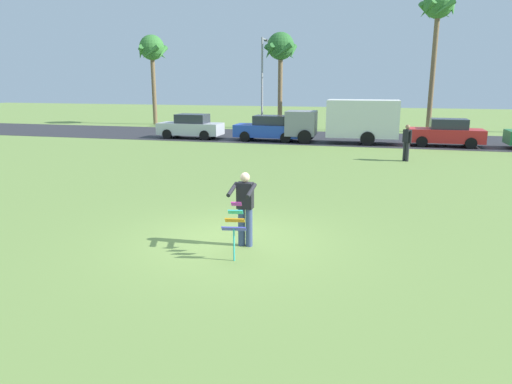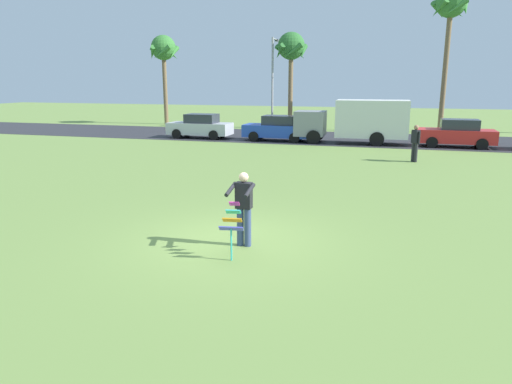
# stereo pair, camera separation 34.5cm
# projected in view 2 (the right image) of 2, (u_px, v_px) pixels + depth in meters

# --- Properties ---
(ground_plane) EXTENTS (120.00, 120.00, 0.00)m
(ground_plane) POSITION_uv_depth(u_px,v_px,m) (231.00, 241.00, 11.20)
(ground_plane) COLOR olive
(road_strip) EXTENTS (120.00, 8.00, 0.01)m
(road_strip) POSITION_uv_depth(u_px,v_px,m) (336.00, 138.00, 31.18)
(road_strip) COLOR #2D2D33
(road_strip) RESTS_ON ground
(person_kite_flyer) EXTENTS (0.55, 0.66, 1.73)m
(person_kite_flyer) POSITION_uv_depth(u_px,v_px,m) (244.00, 206.00, 10.65)
(person_kite_flyer) COLOR #384772
(person_kite_flyer) RESTS_ON ground
(kite_held) EXTENTS (0.53, 0.68, 1.18)m
(kite_held) POSITION_uv_depth(u_px,v_px,m) (232.00, 222.00, 9.95)
(kite_held) COLOR #D83399
(kite_held) RESTS_ON ground
(parked_car_silver) EXTENTS (4.22, 1.87, 1.60)m
(parked_car_silver) POSITION_uv_depth(u_px,v_px,m) (200.00, 126.00, 31.09)
(parked_car_silver) COLOR silver
(parked_car_silver) RESTS_ON ground
(parked_car_blue) EXTENTS (4.21, 1.86, 1.60)m
(parked_car_blue) POSITION_uv_depth(u_px,v_px,m) (278.00, 129.00, 29.67)
(parked_car_blue) COLOR #2347B7
(parked_car_blue) RESTS_ON ground
(parked_truck_grey_van) EXTENTS (6.73, 2.19, 2.62)m
(parked_truck_grey_van) POSITION_uv_depth(u_px,v_px,m) (358.00, 120.00, 28.19)
(parked_truck_grey_van) COLOR gray
(parked_truck_grey_van) RESTS_ON ground
(parked_car_red) EXTENTS (4.23, 1.90, 1.60)m
(parked_car_red) POSITION_uv_depth(u_px,v_px,m) (457.00, 134.00, 26.83)
(parked_car_red) COLOR red
(parked_car_red) RESTS_ON ground
(palm_tree_left_near) EXTENTS (2.58, 2.71, 7.54)m
(palm_tree_left_near) POSITION_uv_depth(u_px,v_px,m) (164.00, 51.00, 40.13)
(palm_tree_left_near) COLOR brown
(palm_tree_left_near) RESTS_ON ground
(palm_tree_right_near) EXTENTS (2.58, 2.71, 7.41)m
(palm_tree_right_near) POSITION_uv_depth(u_px,v_px,m) (291.00, 50.00, 36.26)
(palm_tree_right_near) COLOR brown
(palm_tree_right_near) RESTS_ON ground
(palm_tree_centre_far) EXTENTS (2.58, 2.71, 10.09)m
(palm_tree_centre_far) POSITION_uv_depth(u_px,v_px,m) (451.00, 10.00, 32.54)
(palm_tree_centre_far) COLOR brown
(palm_tree_centre_far) RESTS_ON ground
(streetlight_pole) EXTENTS (0.24, 1.65, 7.00)m
(streetlight_pole) POSITION_uv_depth(u_px,v_px,m) (273.00, 77.00, 36.71)
(streetlight_pole) COLOR #9E9EA3
(streetlight_pole) RESTS_ON ground
(person_walker_near) EXTENTS (0.40, 0.46, 1.73)m
(person_walker_near) POSITION_uv_depth(u_px,v_px,m) (415.00, 142.00, 21.91)
(person_walker_near) COLOR #26262B
(person_walker_near) RESTS_ON ground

